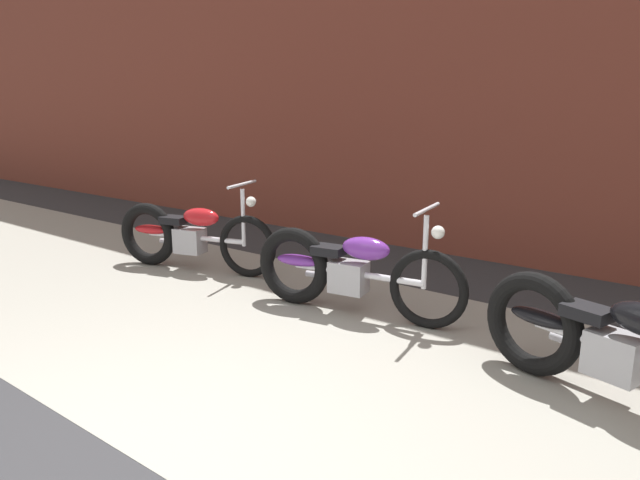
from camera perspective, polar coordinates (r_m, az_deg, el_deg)
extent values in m
plane|color=#2D2D30|center=(3.35, -17.09, -20.60)|extent=(80.00, 80.00, 0.00)
cube|color=gray|center=(4.43, 1.91, -11.11)|extent=(36.00, 3.50, 0.01)
cube|color=brown|center=(7.20, 19.51, 20.84)|extent=(36.00, 0.50, 5.72)
torus|color=black|center=(6.23, -7.21, -0.63)|extent=(0.68, 0.26, 0.68)
torus|color=black|center=(6.94, -16.66, 0.56)|extent=(0.74, 0.32, 0.73)
cylinder|color=silver|center=(6.56, -12.20, 0.23)|extent=(1.20, 0.39, 0.06)
cube|color=#99999E|center=(6.61, -12.76, -0.05)|extent=(0.37, 0.30, 0.28)
ellipsoid|color=red|center=(6.47, -11.72, 2.25)|extent=(0.48, 0.30, 0.20)
ellipsoid|color=red|center=(6.90, -16.37, 1.01)|extent=(0.47, 0.29, 0.10)
cube|color=black|center=(6.68, -14.28, 1.94)|extent=(0.32, 0.27, 0.08)
cylinder|color=silver|center=(6.19, -7.62, 2.19)|extent=(0.05, 0.05, 0.62)
cylinder|color=silver|center=(6.13, -7.72, 5.50)|extent=(0.19, 0.57, 0.03)
sphere|color=white|center=(6.11, -6.85, 3.79)|extent=(0.11, 0.11, 0.11)
cylinder|color=silver|center=(6.88, -13.68, -0.25)|extent=(0.55, 0.21, 0.06)
torus|color=black|center=(4.86, 10.66, -4.82)|extent=(0.68, 0.19, 0.68)
torus|color=black|center=(5.37, -2.63, -2.56)|extent=(0.74, 0.24, 0.73)
cylinder|color=silver|center=(5.07, 3.68, -3.36)|extent=(1.23, 0.25, 0.06)
cube|color=#99999E|center=(5.11, 2.86, -3.67)|extent=(0.35, 0.27, 0.28)
ellipsoid|color=#6B2D93|center=(4.97, 4.56, -0.84)|extent=(0.46, 0.26, 0.20)
ellipsoid|color=#6B2D93|center=(5.33, -2.18, -2.01)|extent=(0.46, 0.25, 0.10)
cube|color=black|center=(5.14, 0.88, -1.02)|extent=(0.31, 0.24, 0.08)
cylinder|color=silver|center=(4.78, 10.37, -1.23)|extent=(0.05, 0.05, 0.62)
cylinder|color=silver|center=(4.71, 10.55, 3.02)|extent=(0.12, 0.58, 0.03)
sphere|color=white|center=(4.71, 11.61, 0.75)|extent=(0.11, 0.11, 0.11)
cylinder|color=silver|center=(5.37, 1.23, -3.72)|extent=(0.55, 0.15, 0.06)
torus|color=black|center=(4.25, 20.33, -7.77)|extent=(0.74, 0.33, 0.73)
cylinder|color=silver|center=(3.96, 28.28, -9.90)|extent=(1.20, 0.40, 0.06)
cube|color=#99999E|center=(4.01, 27.17, -10.14)|extent=(0.37, 0.30, 0.28)
ellipsoid|color=black|center=(4.21, 20.96, -7.18)|extent=(0.47, 0.29, 0.10)
cube|color=black|center=(4.02, 24.96, -6.50)|extent=(0.32, 0.27, 0.08)
cylinder|color=silver|center=(4.26, 25.08, -9.70)|extent=(0.55, 0.21, 0.06)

